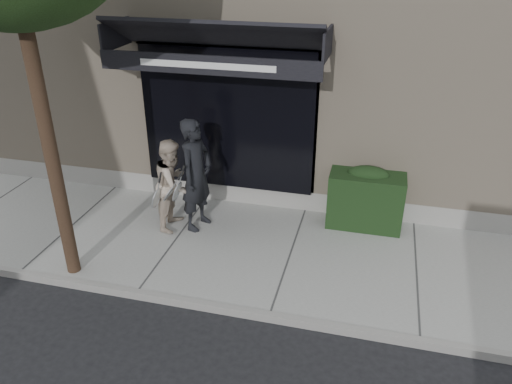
# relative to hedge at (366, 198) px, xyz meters

# --- Properties ---
(ground) EXTENTS (80.00, 80.00, 0.00)m
(ground) POSITION_rel_hedge_xyz_m (-1.10, -1.25, -0.66)
(ground) COLOR black
(ground) RESTS_ON ground
(sidewalk) EXTENTS (20.00, 3.00, 0.12)m
(sidewalk) POSITION_rel_hedge_xyz_m (-1.10, -1.25, -0.60)
(sidewalk) COLOR gray
(sidewalk) RESTS_ON ground
(curb) EXTENTS (20.00, 0.10, 0.14)m
(curb) POSITION_rel_hedge_xyz_m (-1.10, -2.80, -0.59)
(curb) COLOR gray
(curb) RESTS_ON ground
(building_facade) EXTENTS (14.30, 8.04, 5.64)m
(building_facade) POSITION_rel_hedge_xyz_m (-1.11, 3.71, 2.08)
(building_facade) COLOR #BEAA91
(building_facade) RESTS_ON ground
(hedge) EXTENTS (1.30, 0.70, 1.14)m
(hedge) POSITION_rel_hedge_xyz_m (0.00, 0.00, 0.00)
(hedge) COLOR black
(hedge) RESTS_ON sidewalk
(pedestrian_front) EXTENTS (0.77, 0.95, 2.01)m
(pedestrian_front) POSITION_rel_hedge_xyz_m (-2.87, -0.79, 0.46)
(pedestrian_front) COLOR black
(pedestrian_front) RESTS_ON sidewalk
(pedestrian_back) EXTENTS (0.63, 0.89, 1.64)m
(pedestrian_back) POSITION_rel_hedge_xyz_m (-3.28, -0.86, 0.28)
(pedestrian_back) COLOR #C1AE9A
(pedestrian_back) RESTS_ON sidewalk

